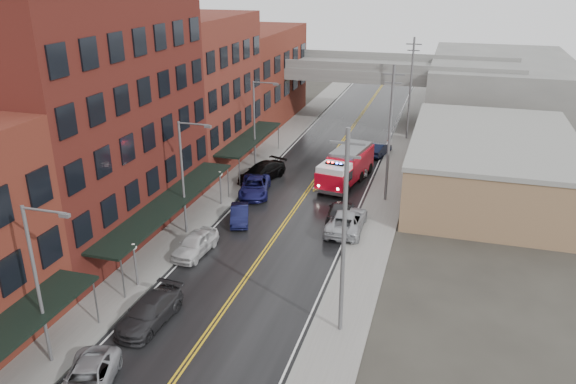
# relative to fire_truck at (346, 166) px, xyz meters

# --- Properties ---
(road) EXTENTS (11.00, 160.00, 0.02)m
(road) POSITION_rel_fire_truck_xyz_m (-2.91, -8.44, -1.70)
(road) COLOR black
(road) RESTS_ON ground
(sidewalk_left) EXTENTS (3.00, 160.00, 0.15)m
(sidewalk_left) POSITION_rel_fire_truck_xyz_m (-10.21, -8.44, -1.64)
(sidewalk_left) COLOR slate
(sidewalk_left) RESTS_ON ground
(sidewalk_right) EXTENTS (3.00, 160.00, 0.15)m
(sidewalk_right) POSITION_rel_fire_truck_xyz_m (4.39, -8.44, -1.64)
(sidewalk_right) COLOR slate
(sidewalk_right) RESTS_ON ground
(curb_left) EXTENTS (0.30, 160.00, 0.15)m
(curb_left) POSITION_rel_fire_truck_xyz_m (-8.56, -8.44, -1.64)
(curb_left) COLOR gray
(curb_left) RESTS_ON ground
(curb_right) EXTENTS (0.30, 160.00, 0.15)m
(curb_right) POSITION_rel_fire_truck_xyz_m (2.74, -8.44, -1.64)
(curb_right) COLOR gray
(curb_right) RESTS_ON ground
(brick_building_b) EXTENTS (9.00, 20.00, 18.00)m
(brick_building_b) POSITION_rel_fire_truck_xyz_m (-16.21, -15.44, 7.29)
(brick_building_b) COLOR #4C1A14
(brick_building_b) RESTS_ON ground
(brick_building_c) EXTENTS (9.00, 15.00, 15.00)m
(brick_building_c) POSITION_rel_fire_truck_xyz_m (-16.21, 2.06, 5.79)
(brick_building_c) COLOR maroon
(brick_building_c) RESTS_ON ground
(brick_building_far) EXTENTS (9.00, 20.00, 12.00)m
(brick_building_far) POSITION_rel_fire_truck_xyz_m (-16.21, 19.56, 4.29)
(brick_building_far) COLOR maroon
(brick_building_far) RESTS_ON ground
(tan_building) EXTENTS (14.00, 22.00, 5.00)m
(tan_building) POSITION_rel_fire_truck_xyz_m (13.09, 1.56, 0.79)
(tan_building) COLOR #91724E
(tan_building) RESTS_ON ground
(right_far_block) EXTENTS (18.00, 30.00, 8.00)m
(right_far_block) POSITION_rel_fire_truck_xyz_m (15.09, 31.56, 2.29)
(right_far_block) COLOR slate
(right_far_block) RESTS_ON ground
(awning_1) EXTENTS (2.60, 18.00, 3.09)m
(awning_1) POSITION_rel_fire_truck_xyz_m (-10.40, -15.44, 1.28)
(awning_1) COLOR black
(awning_1) RESTS_ON ground
(awning_2) EXTENTS (2.60, 13.00, 3.09)m
(awning_2) POSITION_rel_fire_truck_xyz_m (-10.40, 2.06, 1.27)
(awning_2) COLOR black
(awning_2) RESTS_ON ground
(globe_lamp_1) EXTENTS (0.44, 0.44, 3.12)m
(globe_lamp_1) POSITION_rel_fire_truck_xyz_m (-9.31, -22.44, 0.60)
(globe_lamp_1) COLOR #59595B
(globe_lamp_1) RESTS_ON ground
(globe_lamp_2) EXTENTS (0.44, 0.44, 3.12)m
(globe_lamp_2) POSITION_rel_fire_truck_xyz_m (-9.31, -8.44, 0.60)
(globe_lamp_2) COLOR #59595B
(globe_lamp_2) RESTS_ON ground
(street_lamp_0) EXTENTS (2.64, 0.22, 9.00)m
(street_lamp_0) POSITION_rel_fire_truck_xyz_m (-9.46, -30.44, 3.47)
(street_lamp_0) COLOR #59595B
(street_lamp_0) RESTS_ON ground
(street_lamp_1) EXTENTS (2.64, 0.22, 9.00)m
(street_lamp_1) POSITION_rel_fire_truck_xyz_m (-9.46, -14.44, 3.47)
(street_lamp_1) COLOR #59595B
(street_lamp_1) RESTS_ON ground
(street_lamp_2) EXTENTS (2.64, 0.22, 9.00)m
(street_lamp_2) POSITION_rel_fire_truck_xyz_m (-9.46, 1.56, 3.47)
(street_lamp_2) COLOR #59595B
(street_lamp_2) RESTS_ON ground
(utility_pole_0) EXTENTS (1.80, 0.24, 12.00)m
(utility_pole_0) POSITION_rel_fire_truck_xyz_m (4.29, -23.44, 4.59)
(utility_pole_0) COLOR #59595B
(utility_pole_0) RESTS_ON ground
(utility_pole_1) EXTENTS (1.80, 0.24, 12.00)m
(utility_pole_1) POSITION_rel_fire_truck_xyz_m (4.29, -3.44, 4.59)
(utility_pole_1) COLOR #59595B
(utility_pole_1) RESTS_ON ground
(utility_pole_2) EXTENTS (1.80, 0.24, 12.00)m
(utility_pole_2) POSITION_rel_fire_truck_xyz_m (4.29, 16.56, 4.59)
(utility_pole_2) COLOR #59595B
(utility_pole_2) RESTS_ON ground
(overpass) EXTENTS (40.00, 10.00, 7.50)m
(overpass) POSITION_rel_fire_truck_xyz_m (-2.91, 23.56, 4.27)
(overpass) COLOR slate
(overpass) RESTS_ON ground
(fire_truck) EXTENTS (4.64, 9.01, 3.16)m
(fire_truck) POSITION_rel_fire_truck_xyz_m (0.00, 0.00, 0.00)
(fire_truck) COLOR #B8081B
(fire_truck) RESTS_ON ground
(parked_car_left_2) EXTENTS (3.70, 5.45, 1.39)m
(parked_car_left_2) POSITION_rel_fire_truck_xyz_m (-6.51, -31.83, -1.02)
(parked_car_left_2) COLOR gray
(parked_car_left_2) RESTS_ON ground
(parked_car_left_3) EXTENTS (2.41, 5.28, 1.50)m
(parked_car_left_3) POSITION_rel_fire_truck_xyz_m (-6.51, -25.79, -0.96)
(parked_car_left_3) COLOR #262628
(parked_car_left_3) RESTS_ON ground
(parked_car_left_4) EXTENTS (2.19, 4.78, 1.59)m
(parked_car_left_4) POSITION_rel_fire_truck_xyz_m (-7.63, -17.24, -0.92)
(parked_car_left_4) COLOR silver
(parked_car_left_4) RESTS_ON ground
(parked_car_left_5) EXTENTS (2.69, 4.31, 1.34)m
(parked_car_left_5) POSITION_rel_fire_truck_xyz_m (-6.51, -11.24, -1.04)
(parked_car_left_5) COLOR black
(parked_car_left_5) RESTS_ON ground
(parked_car_left_6) EXTENTS (3.80, 5.99, 1.54)m
(parked_car_left_6) POSITION_rel_fire_truck_xyz_m (-7.34, -5.24, -0.94)
(parked_car_left_6) COLOR #15154F
(parked_car_left_6) RESTS_ON ground
(parked_car_left_7) EXTENTS (4.07, 6.18, 1.66)m
(parked_car_left_7) POSITION_rel_fire_truck_xyz_m (-7.91, -1.56, -0.88)
(parked_car_left_7) COLOR black
(parked_car_left_7) RESTS_ON ground
(parked_car_right_0) EXTENTS (2.88, 6.03, 1.66)m
(parked_car_right_0) POSITION_rel_fire_truck_xyz_m (2.08, -10.24, -0.88)
(parked_car_right_0) COLOR #A1A4A9
(parked_car_right_0) RESTS_ON ground
(parked_car_right_1) EXTENTS (2.57, 5.27, 1.48)m
(parked_car_right_1) POSITION_rel_fire_truck_xyz_m (1.29, -8.64, -0.98)
(parked_car_right_1) COLOR black
(parked_car_right_1) RESTS_ON ground
(parked_car_right_2) EXTENTS (2.69, 4.64, 1.48)m
(parked_car_right_2) POSITION_rel_fire_truck_xyz_m (0.69, 3.36, -0.97)
(parked_car_right_2) COLOR #BBBBBB
(parked_car_right_2) RESTS_ON ground
(parked_car_right_3) EXTENTS (2.44, 4.47, 1.40)m
(parked_car_right_3) POSITION_rel_fire_truck_xyz_m (1.95, 9.36, -1.01)
(parked_car_right_3) COLOR black
(parked_car_right_3) RESTS_ON ground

